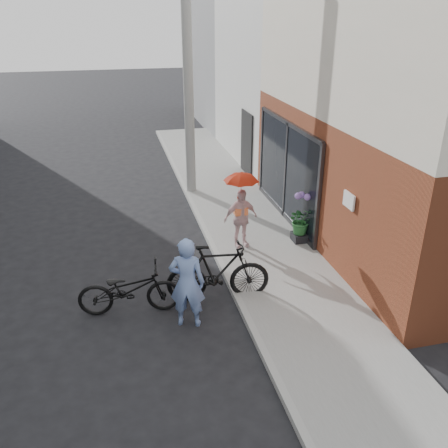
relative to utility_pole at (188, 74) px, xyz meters
name	(u,v)px	position (x,y,z in m)	size (l,w,h in m)	color
ground	(190,309)	(-1.10, -6.00, -3.50)	(80.00, 80.00, 0.00)	black
sidewalk	(263,247)	(1.00, -4.00, -3.44)	(2.20, 24.00, 0.12)	gray
curb	(215,252)	(-0.16, -4.00, -3.44)	(0.12, 24.00, 0.12)	#9E9E99
plaster_building	(342,59)	(6.10, 3.00, 0.00)	(8.00, 6.00, 7.00)	silver
east_building_far	(277,46)	(6.10, 10.00, 0.00)	(8.00, 8.00, 7.00)	gray
utility_pole	(188,74)	(0.00, 0.00, 0.00)	(0.28, 0.28, 7.00)	#9E9E99
officer	(187,283)	(-1.20, -6.44, -2.65)	(0.62, 0.41, 1.70)	#738FCC
bike_left	(129,289)	(-2.17, -5.84, -3.01)	(0.65, 1.86, 0.98)	black
bike_right	(218,272)	(-0.50, -5.80, -2.91)	(0.55, 1.96, 1.18)	black
kimono_woman	(241,218)	(0.45, -3.93, -2.68)	(0.82, 0.34, 1.39)	beige
parasol	(241,175)	(0.45, -3.93, -1.66)	(0.75, 0.75, 0.66)	red
planter	(300,237)	(1.90, -4.01, -3.28)	(0.37, 0.37, 0.19)	black
potted_plant	(301,220)	(1.90, -4.01, -2.85)	(0.60, 0.52, 0.67)	#27612C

